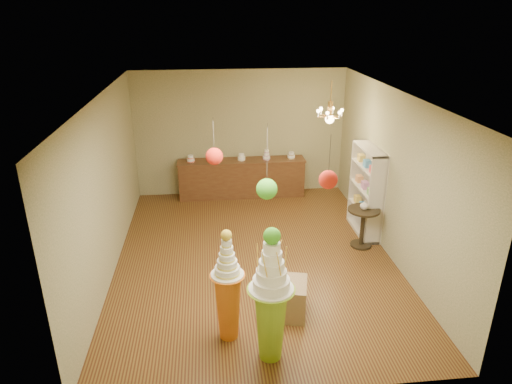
{
  "coord_description": "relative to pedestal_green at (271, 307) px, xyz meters",
  "views": [
    {
      "loc": [
        -0.76,
        -7.35,
        4.32
      ],
      "look_at": [
        0.03,
        0.0,
        1.3
      ],
      "focal_mm": 32.0,
      "sensor_mm": 36.0,
      "label": 1
    }
  ],
  "objects": [
    {
      "name": "round_table",
      "position": [
        2.16,
        2.8,
        -0.28
      ],
      "size": [
        0.71,
        0.71,
        0.78
      ],
      "rotation": [
        0.0,
        0.0,
        0.18
      ],
      "color": "black",
      "rests_on": "floor"
    },
    {
      "name": "vase",
      "position": [
        2.16,
        2.8,
        0.08
      ],
      "size": [
        0.18,
        0.18,
        0.17
      ],
      "primitive_type": "imported",
      "rotation": [
        0.0,
        0.0,
        -0.11
      ],
      "color": "beige",
      "rests_on": "round_table"
    },
    {
      "name": "wall_front",
      "position": [
        0.06,
        -0.65,
        0.72
      ],
      "size": [
        5.0,
        0.04,
        3.0
      ],
      "primitive_type": "cube",
      "color": "#949067",
      "rests_on": "ground"
    },
    {
      "name": "chandelier",
      "position": [
        1.7,
        3.93,
        1.52
      ],
      "size": [
        0.6,
        0.6,
        0.85
      ],
      "rotation": [
        0.0,
        0.0,
        0.06
      ],
      "color": "gold",
      "rests_on": "ceiling"
    },
    {
      "name": "pom_red_left",
      "position": [
        -0.64,
        1.05,
        1.69
      ],
      "size": [
        0.23,
        0.23,
        0.64
      ],
      "color": "#3E372C",
      "rests_on": "ceiling"
    },
    {
      "name": "shelving_unit",
      "position": [
        2.4,
        3.4,
        0.12
      ],
      "size": [
        0.33,
        1.2,
        1.8
      ],
      "color": "beige",
      "rests_on": "floor"
    },
    {
      "name": "floor",
      "position": [
        0.06,
        2.6,
        -0.78
      ],
      "size": [
        6.5,
        6.5,
        0.0
      ],
      "primitive_type": "plane",
      "color": "#563617",
      "rests_on": "ground"
    },
    {
      "name": "pom_green_mid",
      "position": [
        0.02,
        0.66,
        1.35
      ],
      "size": [
        0.28,
        0.28,
        1.0
      ],
      "color": "#3E372C",
      "rests_on": "ceiling"
    },
    {
      "name": "wall_left",
      "position": [
        -2.44,
        2.6,
        0.72
      ],
      "size": [
        0.04,
        6.5,
        3.0
      ],
      "primitive_type": "cube",
      "color": "#949067",
      "rests_on": "ground"
    },
    {
      "name": "wall_back",
      "position": [
        0.06,
        5.85,
        0.72
      ],
      "size": [
        5.0,
        0.04,
        3.0
      ],
      "primitive_type": "cube",
      "color": "#949067",
      "rests_on": "ground"
    },
    {
      "name": "wall_right",
      "position": [
        2.56,
        2.6,
        0.72
      ],
      "size": [
        0.04,
        6.5,
        3.0
      ],
      "primitive_type": "cube",
      "color": "#949067",
      "rests_on": "ground"
    },
    {
      "name": "burlap_riser",
      "position": [
        0.36,
        0.88,
        -0.52
      ],
      "size": [
        0.71,
        0.71,
        0.54
      ],
      "primitive_type": "cube",
      "rotation": [
        0.0,
        0.0,
        -0.23
      ],
      "color": "#91734F",
      "rests_on": "floor"
    },
    {
      "name": "pedestal_green",
      "position": [
        0.0,
        0.0,
        0.0
      ],
      "size": [
        0.57,
        0.57,
        1.9
      ],
      "rotation": [
        0.0,
        0.0,
        0.0
      ],
      "color": "#88B527",
      "rests_on": "floor"
    },
    {
      "name": "sideboard",
      "position": [
        0.06,
        5.57,
        -0.31
      ],
      "size": [
        3.04,
        0.54,
        1.16
      ],
      "color": "#523019",
      "rests_on": "floor"
    },
    {
      "name": "pedestal_orange",
      "position": [
        -0.52,
        0.46,
        -0.14
      ],
      "size": [
        0.48,
        0.48,
        1.67
      ],
      "rotation": [
        0.0,
        0.0,
        -0.09
      ],
      "color": "orange",
      "rests_on": "floor"
    },
    {
      "name": "pom_red_right",
      "position": [
        0.66,
        0.06,
        1.68
      ],
      "size": [
        0.22,
        0.22,
        0.65
      ],
      "color": "#3E372C",
      "rests_on": "ceiling"
    },
    {
      "name": "ceiling",
      "position": [
        0.06,
        2.6,
        2.22
      ],
      "size": [
        6.5,
        6.5,
        0.0
      ],
      "primitive_type": "plane",
      "rotation": [
        3.14,
        0.0,
        0.0
      ],
      "color": "white",
      "rests_on": "ground"
    }
  ]
}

